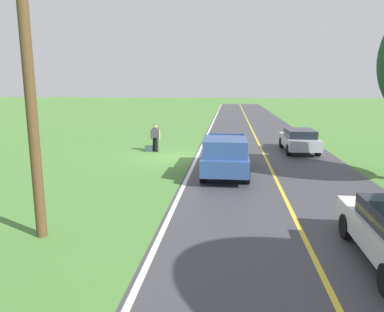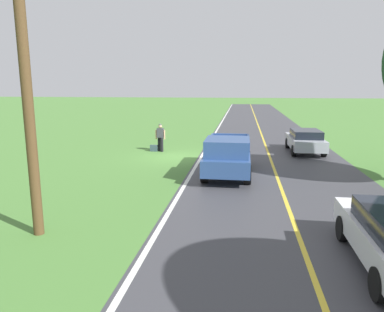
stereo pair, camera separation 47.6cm
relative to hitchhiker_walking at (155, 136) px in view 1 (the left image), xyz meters
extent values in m
plane|color=#4C7F38|center=(-1.42, 1.69, -0.98)|extent=(200.00, 200.00, 0.00)
cube|color=#3D3D42|center=(-6.67, 1.69, -0.98)|extent=(8.21, 120.00, 0.00)
cube|color=silver|center=(-2.74, 1.69, -0.98)|extent=(0.16, 117.60, 0.00)
cube|color=gold|center=(-6.67, 1.69, -0.98)|extent=(0.14, 117.60, 0.00)
cylinder|color=black|center=(-0.11, 0.15, -0.54)|extent=(0.18, 0.18, 0.88)
cylinder|color=black|center=(0.11, -0.09, -0.54)|extent=(0.18, 0.18, 0.88)
cube|color=#3F3F47|center=(0.00, 0.03, 0.19)|extent=(0.40, 0.27, 0.58)
sphere|color=tan|center=(0.00, 0.03, 0.59)|extent=(0.23, 0.23, 0.23)
sphere|color=#4C564C|center=(0.00, 0.03, 0.67)|extent=(0.20, 0.20, 0.20)
cube|color=navy|center=(0.00, -0.17, 0.22)|extent=(0.32, 0.20, 0.44)
cylinder|color=tan|center=(-0.26, 0.05, 0.08)|extent=(0.10, 0.10, 0.58)
cylinder|color=tan|center=(0.26, 0.05, 0.08)|extent=(0.10, 0.10, 0.58)
cube|color=#384C56|center=(0.42, 0.09, -0.78)|extent=(0.46, 0.21, 0.40)
cube|color=#2D4C84|center=(-4.42, 5.24, -0.23)|extent=(2.02, 5.41, 0.70)
cube|color=#2D4C84|center=(-4.42, 6.43, 0.48)|extent=(1.85, 2.17, 0.72)
cube|color=black|center=(-4.42, 6.43, 0.55)|extent=(1.68, 1.30, 0.43)
cube|color=#2D4C84|center=(-5.37, 4.17, 0.34)|extent=(0.11, 3.02, 0.45)
cube|color=#2D4C84|center=(-3.49, 4.16, 0.34)|extent=(0.11, 3.02, 0.45)
cube|color=#2D4C84|center=(-4.43, 2.65, 0.34)|extent=(1.84, 0.11, 0.45)
cylinder|color=black|center=(-5.32, 7.00, -0.58)|extent=(0.30, 0.80, 0.80)
cylinder|color=black|center=(-3.52, 6.99, -0.58)|extent=(0.30, 0.80, 0.80)
cylinder|color=black|center=(-5.33, 3.70, -0.58)|extent=(0.30, 0.80, 0.80)
cylinder|color=black|center=(-3.53, 3.69, -0.58)|extent=(0.30, 0.80, 0.80)
cube|color=#B2B7C1|center=(-8.90, -0.91, -0.34)|extent=(1.90, 4.42, 0.62)
cube|color=black|center=(-8.90, -0.71, 0.20)|extent=(1.66, 2.39, 0.46)
cylinder|color=black|center=(-8.04, -2.30, -0.65)|extent=(0.25, 0.66, 0.66)
cylinder|color=black|center=(-9.73, -2.32, -0.65)|extent=(0.25, 0.66, 0.66)
cylinder|color=black|center=(-8.07, 0.50, -0.65)|extent=(0.25, 0.66, 0.66)
cylinder|color=black|center=(-9.76, 0.48, -0.65)|extent=(0.25, 0.66, 0.66)
cylinder|color=black|center=(-7.79, 12.29, -0.65)|extent=(0.25, 0.66, 0.66)
cylinder|color=brown|center=(0.51, 13.04, 2.98)|extent=(0.28, 0.28, 7.92)
camera|label=1|loc=(-4.58, 21.89, 3.11)|focal=33.77mm
camera|label=2|loc=(-5.05, 21.83, 3.11)|focal=33.77mm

